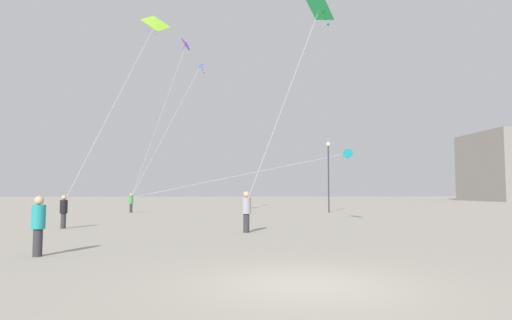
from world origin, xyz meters
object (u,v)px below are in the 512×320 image
at_px(person_in_green, 131,202).
at_px(kite_violet_diamond, 186,45).
at_px(person_in_black, 64,210).
at_px(kite_emerald_delta, 319,10).
at_px(kite_lime_delta, 155,26).
at_px(lamppost_east, 328,166).
at_px(person_in_grey, 246,210).
at_px(kite_cyan_diamond, 343,154).
at_px(kite_cobalt_diamond, 200,67).
at_px(building_left_hall, 508,167).
at_px(person_in_teal, 38,223).

xyz_separation_m(person_in_green, kite_violet_diamond, (4.84, -2.47, 13.27)).
xyz_separation_m(person_in_black, kite_emerald_delta, (11.92, -4.66, 8.52)).
relative_size(kite_lime_delta, lamppost_east, 2.04).
relative_size(person_in_grey, kite_cyan_diamond, 0.09).
relative_size(person_in_black, person_in_green, 0.99).
bearing_deg(person_in_green, kite_lime_delta, 103.88).
relative_size(person_in_black, kite_cyan_diamond, 0.08).
bearing_deg(person_in_green, person_in_grey, 109.62).
bearing_deg(person_in_grey, kite_violet_diamond, -32.72).
xyz_separation_m(kite_violet_diamond, lamppost_east, (12.35, 1.25, -10.17)).
distance_m(person_in_black, kite_lime_delta, 14.57).
distance_m(kite_violet_diamond, kite_cyan_diamond, 16.53).
relative_size(person_in_green, kite_cobalt_diamond, 0.13).
bearing_deg(kite_cyan_diamond, kite_violet_diamond, -173.77).
xyz_separation_m(kite_cobalt_diamond, lamppost_east, (11.45, -3.00, -9.49)).
bearing_deg(person_in_grey, person_in_green, -21.80).
relative_size(kite_cobalt_diamond, lamppost_east, 2.07).
relative_size(person_in_grey, building_left_hall, 0.11).
height_order(person_in_green, kite_violet_diamond, kite_violet_diamond).
bearing_deg(kite_emerald_delta, person_in_grey, 146.03).
bearing_deg(lamppost_east, person_in_teal, -119.56).
relative_size(kite_cyan_diamond, kite_emerald_delta, 2.27).
relative_size(person_in_black, kite_cobalt_diamond, 0.13).
bearing_deg(building_left_hall, lamppost_east, -135.95).
relative_size(kite_lime_delta, kite_violet_diamond, 0.93).
distance_m(person_in_green, person_in_grey, 21.32).
relative_size(person_in_green, kite_cyan_diamond, 0.09).
height_order(person_in_grey, kite_cobalt_diamond, kite_cobalt_diamond).
xyz_separation_m(person_in_grey, kite_cyan_diamond, (9.27, 18.22, 4.10)).
height_order(person_in_grey, kite_violet_diamond, kite_violet_diamond).
bearing_deg(person_in_black, kite_lime_delta, 97.56).
bearing_deg(kite_cobalt_diamond, lamppost_east, -14.70).
distance_m(person_in_black, kite_cobalt_diamond, 22.87).
bearing_deg(kite_violet_diamond, kite_cyan_diamond, 6.23).
height_order(kite_lime_delta, building_left_hall, kite_lime_delta).
bearing_deg(building_left_hall, person_in_grey, -130.77).
height_order(person_in_grey, kite_lime_delta, kite_lime_delta).
bearing_deg(building_left_hall, kite_cobalt_diamond, -144.19).
distance_m(kite_violet_diamond, kite_emerald_delta, 20.70).
distance_m(person_in_teal, person_in_grey, 9.17).
distance_m(person_in_teal, kite_cyan_diamond, 29.69).
xyz_separation_m(person_in_black, kite_lime_delta, (3.04, 7.26, 12.26)).
height_order(person_in_grey, building_left_hall, building_left_hall).
xyz_separation_m(kite_lime_delta, building_left_hall, (59.63, 52.40, -6.48)).
bearing_deg(kite_cobalt_diamond, kite_cyan_diamond, -12.12).
bearing_deg(person_in_teal, kite_cyan_diamond, 37.88).
height_order(person_in_green, kite_cobalt_diamond, kite_cobalt_diamond).
distance_m(person_in_green, building_left_hall, 76.58).
distance_m(kite_cyan_diamond, kite_emerald_delta, 21.62).
xyz_separation_m(person_in_teal, building_left_hall, (59.89, 69.11, 5.75)).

